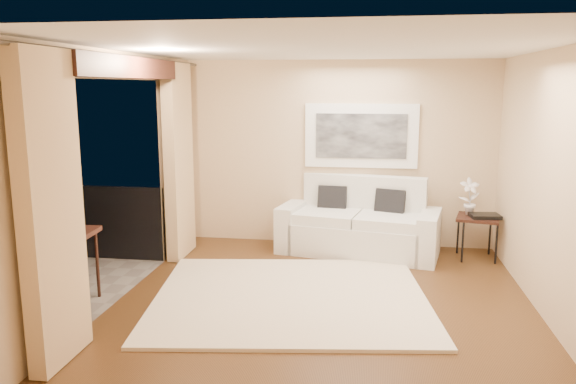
% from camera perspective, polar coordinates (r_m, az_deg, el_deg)
% --- Properties ---
extents(floor, '(5.00, 5.00, 0.00)m').
position_cam_1_polar(floor, '(6.18, 3.52, -11.43)').
color(floor, '#503217').
rests_on(floor, ground).
extents(room_shell, '(5.00, 6.40, 5.00)m').
position_cam_1_polar(room_shell, '(6.28, -16.41, 12.05)').
color(room_shell, white).
rests_on(room_shell, ground).
extents(balcony, '(1.81, 2.60, 1.17)m').
position_cam_1_polar(balcony, '(7.18, -24.03, -7.68)').
color(balcony, '#605B56').
rests_on(balcony, ground).
extents(curtains, '(0.16, 4.80, 2.64)m').
position_cam_1_polar(curtains, '(6.34, -15.68, 1.32)').
color(curtains, '#D9B786').
rests_on(curtains, ground).
extents(artwork, '(1.62, 0.07, 0.92)m').
position_cam_1_polar(artwork, '(8.20, 7.44, 5.68)').
color(artwork, white).
rests_on(artwork, room_shell).
extents(rug, '(3.30, 2.97, 0.04)m').
position_cam_1_polar(rug, '(6.35, 0.26, -10.59)').
color(rug, beige).
rests_on(rug, floor).
extents(sofa, '(2.33, 1.34, 1.06)m').
position_cam_1_polar(sofa, '(8.04, 7.27, -3.43)').
color(sofa, silver).
rests_on(sofa, floor).
extents(side_table, '(0.65, 0.65, 0.59)m').
position_cam_1_polar(side_table, '(8.04, 18.72, -2.78)').
color(side_table, black).
rests_on(side_table, floor).
extents(tray, '(0.41, 0.33, 0.05)m').
position_cam_1_polar(tray, '(7.98, 19.37, -2.31)').
color(tray, black).
rests_on(tray, side_table).
extents(orchid, '(0.29, 0.22, 0.51)m').
position_cam_1_polar(orchid, '(8.06, 17.96, -0.43)').
color(orchid, white).
rests_on(orchid, side_table).
extents(bistro_table, '(0.72, 0.72, 0.80)m').
position_cam_1_polar(bistro_table, '(6.44, -22.31, -4.53)').
color(bistro_table, black).
rests_on(bistro_table, balcony).
extents(balcony_chair_far, '(0.59, 0.59, 1.07)m').
position_cam_1_polar(balcony_chair_far, '(7.05, -22.88, -4.13)').
color(balcony_chair_far, black).
rests_on(balcony_chair_far, balcony).
extents(balcony_chair_near, '(0.39, 0.40, 0.90)m').
position_cam_1_polar(balcony_chair_near, '(6.65, -26.52, -6.27)').
color(balcony_chair_near, black).
rests_on(balcony_chair_near, balcony).
extents(ice_bucket, '(0.18, 0.18, 0.20)m').
position_cam_1_polar(ice_bucket, '(6.57, -23.46, -2.70)').
color(ice_bucket, white).
rests_on(ice_bucket, bistro_table).
extents(candle, '(0.06, 0.06, 0.07)m').
position_cam_1_polar(candle, '(6.53, -21.38, -3.20)').
color(candle, red).
rests_on(candle, bistro_table).
extents(vase, '(0.04, 0.04, 0.18)m').
position_cam_1_polar(vase, '(6.29, -22.95, -3.32)').
color(vase, white).
rests_on(vase, bistro_table).
extents(glass_a, '(0.06, 0.06, 0.12)m').
position_cam_1_polar(glass_a, '(6.26, -22.27, -3.61)').
color(glass_a, white).
rests_on(glass_a, bistro_table).
extents(glass_b, '(0.06, 0.06, 0.12)m').
position_cam_1_polar(glass_b, '(6.31, -21.15, -3.43)').
color(glass_b, silver).
rests_on(glass_b, bistro_table).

